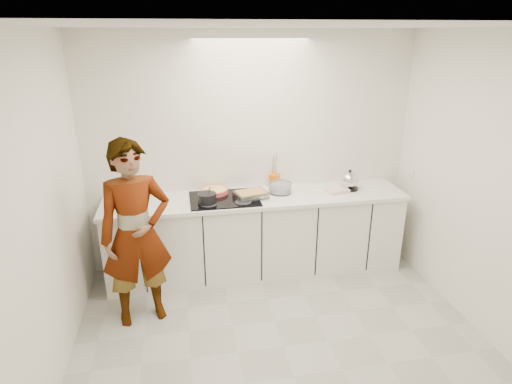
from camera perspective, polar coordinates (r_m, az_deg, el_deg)
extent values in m
cube|color=#B3B2A8|center=(3.96, 3.68, -19.85)|extent=(3.60, 3.20, 0.00)
cube|color=white|center=(3.01, 4.89, 21.20)|extent=(3.60, 3.20, 0.00)
cube|color=white|center=(4.75, -0.61, 5.17)|extent=(3.60, 0.00, 2.60)
cube|color=white|center=(1.98, 16.51, -20.15)|extent=(3.60, 0.00, 2.60)
cube|color=white|center=(3.33, -27.42, -4.17)|extent=(0.00, 3.20, 2.60)
cube|color=white|center=(4.09, 29.44, -0.17)|extent=(0.00, 3.20, 2.60)
cube|color=white|center=(5.18, 19.86, 2.58)|extent=(0.02, 0.15, 0.09)
cube|color=white|center=(4.76, 0.09, -5.93)|extent=(3.20, 0.58, 0.87)
cube|color=white|center=(4.58, 0.09, -0.83)|extent=(3.24, 0.64, 0.04)
cube|color=black|center=(4.50, -4.24, -0.90)|extent=(0.72, 0.54, 0.01)
cylinder|color=#C65344|center=(4.64, -5.54, 0.14)|extent=(0.29, 0.29, 0.05)
cylinder|color=#FFD560|center=(4.64, -5.54, 0.35)|extent=(0.26, 0.26, 0.01)
cylinder|color=black|center=(4.37, -6.55, -0.82)|extent=(0.24, 0.24, 0.11)
cylinder|color=silver|center=(4.37, -6.34, -0.13)|extent=(0.05, 0.07, 0.16)
cube|color=silver|center=(4.50, -0.69, -0.35)|extent=(0.38, 0.32, 0.06)
cube|color=tan|center=(4.49, -0.69, -0.09)|extent=(0.34, 0.28, 0.02)
cylinder|color=silver|center=(4.67, 3.23, 0.57)|extent=(0.28, 0.28, 0.12)
cylinder|color=white|center=(4.67, 3.23, 0.37)|extent=(0.24, 0.24, 0.05)
cube|color=white|center=(4.78, 10.75, 0.21)|extent=(0.26, 0.22, 0.04)
cylinder|color=black|center=(4.89, 12.25, 0.49)|extent=(0.26, 0.26, 0.02)
sphere|color=silver|center=(4.86, 12.34, 1.56)|extent=(0.25, 0.25, 0.20)
sphere|color=black|center=(4.83, 12.44, 2.76)|extent=(0.04, 0.04, 0.03)
cylinder|color=orange|center=(4.83, 2.47, 1.55)|extent=(0.17, 0.17, 0.16)
imported|color=white|center=(3.97, -15.69, -5.47)|extent=(0.72, 0.56, 1.74)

